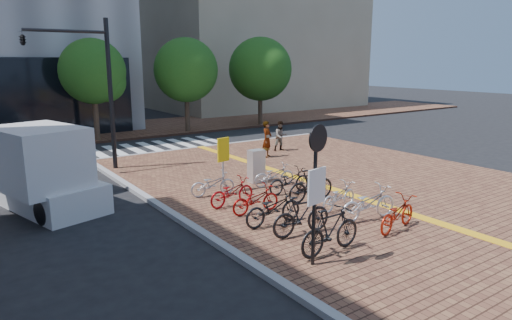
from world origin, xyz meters
TOP-DOWN VIEW (x-y plane):
  - ground at (0.00, 0.00)m, footprint 120.00×120.00m
  - kerb_north at (3.00, 12.00)m, footprint 14.00×0.25m
  - far_sidewalk at (0.00, 21.00)m, footprint 70.00×8.00m
  - building_beige at (18.00, 32.00)m, footprint 20.00×18.00m
  - crosswalk at (0.50, 14.00)m, footprint 7.50×4.00m
  - street_trees at (5.04, 17.45)m, footprint 16.20×4.60m
  - bike_0 at (-2.11, -2.51)m, footprint 1.96×0.61m
  - bike_1 at (-1.91, -1.19)m, footprint 1.90×0.66m
  - bike_2 at (-2.06, -0.11)m, footprint 1.91×0.71m
  - bike_3 at (-1.89, 1.02)m, footprint 1.68×0.63m
  - bike_4 at (-2.09, 2.11)m, footprint 1.79×0.80m
  - bike_5 at (-2.06, 3.42)m, footprint 1.69×0.80m
  - bike_6 at (0.52, -2.44)m, footprint 1.91×0.99m
  - bike_7 at (0.49, -1.42)m, footprint 2.06×0.95m
  - bike_8 at (0.50, -0.19)m, footprint 1.72×0.84m
  - bike_9 at (0.35, 0.96)m, footprint 1.89×0.59m
  - bike_10 at (0.36, 2.14)m, footprint 1.76×0.66m
  - bike_11 at (0.46, 3.17)m, footprint 1.72×0.85m
  - pedestrian_a at (3.41, 7.65)m, footprint 0.77×0.69m
  - pedestrian_b at (4.96, 8.53)m, footprint 0.88×0.75m
  - utility_box at (0.26, 4.07)m, footprint 0.59×0.44m
  - yellow_sign at (-1.47, 3.64)m, footprint 0.54×0.18m
  - notice_sign at (-2.91, -2.81)m, footprint 0.61×0.19m
  - traffic_light_pole at (-4.98, 9.62)m, footprint 3.44×1.32m
  - box_truck at (-7.01, 5.94)m, footprint 3.29×5.22m

SIDE VIEW (x-z plane):
  - ground at x=0.00m, z-range 0.00..0.00m
  - crosswalk at x=0.50m, z-range 0.00..0.01m
  - far_sidewalk at x=0.00m, z-range 0.00..0.15m
  - kerb_north at x=3.00m, z-range 0.00..0.15m
  - bike_5 at x=-2.06m, z-range 0.15..1.01m
  - bike_11 at x=0.46m, z-range 0.15..1.02m
  - bike_8 at x=0.50m, z-range 0.15..1.02m
  - bike_3 at x=-1.89m, z-range 0.15..1.03m
  - bike_4 at x=-2.09m, z-range 0.15..1.06m
  - bike_10 at x=0.36m, z-range 0.15..1.06m
  - bike_6 at x=0.52m, z-range 0.15..1.11m
  - bike_2 at x=-2.06m, z-range 0.15..1.14m
  - bike_7 at x=0.49m, z-range 0.15..1.19m
  - bike_1 at x=-1.91m, z-range 0.15..1.27m
  - bike_9 at x=0.35m, z-range 0.15..1.27m
  - bike_0 at x=-2.11m, z-range 0.15..1.32m
  - utility_box at x=0.26m, z-range 0.15..1.43m
  - pedestrian_b at x=4.96m, z-range 0.15..1.71m
  - pedestrian_a at x=3.41m, z-range 0.15..1.93m
  - box_truck at x=-7.01m, z-range -0.08..2.72m
  - yellow_sign at x=-1.47m, z-range 0.53..2.52m
  - notice_sign at x=-2.91m, z-range 0.58..3.89m
  - street_trees at x=5.04m, z-range 0.92..7.27m
  - traffic_light_pole at x=-4.98m, z-range 1.37..7.77m
  - building_beige at x=18.00m, z-range 0.00..18.00m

